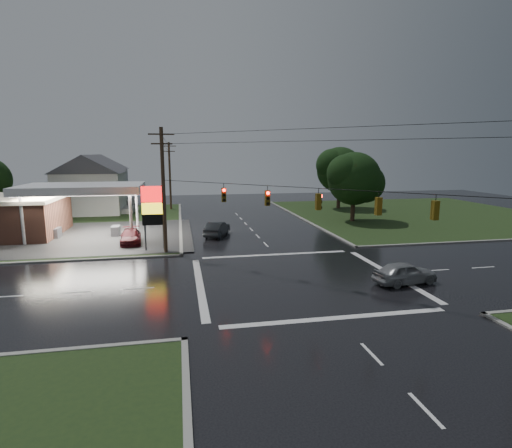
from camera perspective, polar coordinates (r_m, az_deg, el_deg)
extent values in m
plane|color=black|center=(28.79, 6.14, -7.78)|extent=(120.00, 120.00, 0.00)
cube|color=black|center=(55.82, -29.41, -0.26)|extent=(36.00, 36.00, 0.08)
cube|color=black|center=(62.98, 22.06, 1.34)|extent=(36.00, 36.00, 0.08)
cube|color=#2D2D2D|center=(46.55, -25.46, -1.70)|extent=(26.00, 18.00, 0.02)
cylinder|color=silver|center=(44.21, -30.41, 0.49)|extent=(0.30, 0.30, 5.00)
cylinder|color=silver|center=(41.93, -17.43, 0.97)|extent=(0.30, 0.30, 5.00)
cylinder|color=silver|center=(49.84, -28.16, 1.62)|extent=(0.30, 0.30, 5.00)
cylinder|color=silver|center=(47.83, -16.65, 2.08)|extent=(0.30, 0.30, 5.00)
cube|color=silver|center=(45.39, -23.50, 4.70)|extent=(12.00, 8.00, 0.80)
cube|color=white|center=(45.43, -23.46, 4.17)|extent=(11.40, 7.40, 0.04)
cube|color=#59595E|center=(46.73, -26.69, -1.18)|extent=(0.80, 1.60, 1.10)
cube|color=#59595E|center=(45.45, -19.40, -0.96)|extent=(0.80, 1.60, 1.10)
cylinder|color=#59595E|center=(37.26, -15.63, 0.75)|extent=(0.16, 0.16, 6.00)
cylinder|color=#59595E|center=(37.16, -13.17, 0.83)|extent=(0.16, 0.16, 6.00)
cube|color=red|center=(36.92, -14.55, 4.16)|extent=(2.00, 0.35, 1.40)
cube|color=yellow|center=(37.07, -14.46, 2.16)|extent=(2.00, 0.35, 1.00)
cube|color=black|center=(37.21, -14.39, 0.64)|extent=(2.00, 0.35, 1.00)
cylinder|color=#382619|center=(35.85, -13.07, 4.54)|extent=(0.32, 0.32, 11.00)
cube|color=#382619|center=(35.73, -13.38, 12.38)|extent=(2.20, 0.12, 0.12)
cube|color=#382619|center=(35.70, -13.33, 11.10)|extent=(1.80, 0.12, 0.12)
cylinder|color=#382619|center=(64.28, -12.20, 6.68)|extent=(0.32, 0.32, 10.50)
cube|color=#382619|center=(64.19, -12.35, 10.83)|extent=(2.20, 0.12, 0.12)
cube|color=#382619|center=(64.18, -12.33, 10.11)|extent=(1.80, 0.12, 0.12)
cube|color=#59470C|center=(31.27, -4.62, 4.17)|extent=(0.34, 0.34, 1.10)
cylinder|color=#FF0C07|center=(31.04, -4.59, 4.83)|extent=(0.22, 0.08, 0.22)
cube|color=#59470C|center=(28.94, 1.64, 3.73)|extent=(0.34, 0.34, 1.10)
cylinder|color=#FF0C07|center=(28.70, 1.73, 4.44)|extent=(0.22, 0.08, 0.22)
cube|color=#59470C|center=(27.01, 8.89, 3.16)|extent=(0.34, 0.34, 1.10)
cylinder|color=#FF0C07|center=(27.03, 9.31, 3.96)|extent=(0.08, 0.22, 0.22)
cube|color=#59470C|center=(25.57, 17.08, 2.45)|extent=(0.34, 0.34, 1.10)
cylinder|color=#FF0C07|center=(25.70, 16.92, 3.35)|extent=(0.22, 0.08, 0.22)
cube|color=#59470C|center=(24.84, 24.20, 1.79)|extent=(0.34, 0.34, 1.10)
cylinder|color=#FF0C07|center=(24.95, 24.00, 2.72)|extent=(0.22, 0.08, 0.22)
cube|color=silver|center=(63.74, -22.57, 4.08)|extent=(9.00, 8.00, 6.00)
cube|color=gray|center=(63.18, -17.70, 1.95)|extent=(1.60, 4.80, 0.80)
cube|color=silver|center=(75.67, -21.53, 4.98)|extent=(9.00, 8.00, 6.00)
cube|color=gray|center=(75.13, -17.42, 3.19)|extent=(1.60, 4.80, 0.80)
cylinder|color=black|center=(53.40, 13.69, 3.03)|extent=(0.56, 0.56, 5.04)
sphere|color=black|center=(53.12, 13.83, 6.31)|extent=(6.80, 6.80, 6.80)
sphere|color=black|center=(54.17, 15.31, 5.64)|extent=(5.10, 5.10, 5.10)
sphere|color=black|center=(52.17, 12.68, 7.08)|extent=(4.76, 4.76, 4.76)
cylinder|color=black|center=(65.50, 11.74, 4.61)|extent=(0.56, 0.56, 5.60)
sphere|color=black|center=(65.27, 11.85, 7.58)|extent=(7.20, 7.20, 7.20)
sphere|color=black|center=(66.29, 13.17, 6.96)|extent=(5.40, 5.40, 5.40)
sphere|color=black|center=(64.33, 10.82, 8.29)|extent=(5.04, 5.04, 5.04)
imported|color=black|center=(43.19, -5.58, -0.67)|extent=(3.32, 5.03, 1.57)
imported|color=gray|center=(29.23, 20.48, -6.54)|extent=(4.66, 2.39, 1.52)
imported|color=#5B141B|center=(41.26, -17.45, -1.72)|extent=(2.36, 4.96, 1.40)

